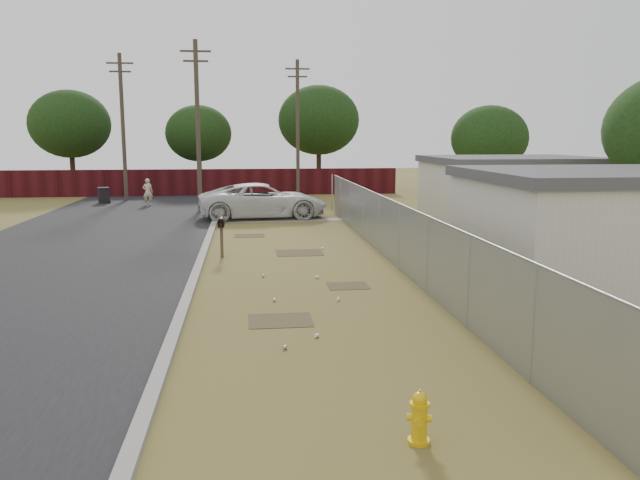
{
  "coord_description": "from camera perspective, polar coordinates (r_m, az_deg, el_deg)",
  "views": [
    {
      "loc": [
        -1.48,
        -18.26,
        4.01
      ],
      "look_at": [
        0.56,
        -0.91,
        1.1
      ],
      "focal_mm": 35.0,
      "sensor_mm": 36.0,
      "label": 1
    }
  ],
  "objects": [
    {
      "name": "trash_bin",
      "position": [
        39.91,
        -19.17,
        3.89
      ],
      "size": [
        0.84,
        0.82,
        0.97
      ],
      "color": "black",
      "rests_on": "ground"
    },
    {
      "name": "scattered_litter",
      "position": [
        16.24,
        -1.54,
        -4.69
      ],
      "size": [
        2.33,
        10.59,
        0.07
      ],
      "color": "silver",
      "rests_on": "ground"
    },
    {
      "name": "pedestrian",
      "position": [
        37.93,
        -15.47,
        4.26
      ],
      "size": [
        0.58,
        0.39,
        1.58
      ],
      "primitive_type": "imported",
      "rotation": [
        0.0,
        0.0,
        3.16
      ],
      "color": "beige",
      "rests_on": "ground"
    },
    {
      "name": "street",
      "position": [
        27.13,
        -17.86,
        0.54
      ],
      "size": [
        15.1,
        60.0,
        0.12
      ],
      "color": "black",
      "rests_on": "ground"
    },
    {
      "name": "fire_hydrant",
      "position": [
        8.63,
        9.07,
        -15.8
      ],
      "size": [
        0.37,
        0.37,
        0.74
      ],
      "color": "#DCAF0B",
      "rests_on": "ground"
    },
    {
      "name": "mailbox",
      "position": [
        20.94,
        -9.01,
        1.27
      ],
      "size": [
        0.21,
        0.58,
        1.35
      ],
      "color": "brown",
      "rests_on": "ground"
    },
    {
      "name": "houses",
      "position": [
        24.26,
        20.79,
        3.05
      ],
      "size": [
        9.3,
        17.24,
        3.1
      ],
      "color": "beige",
      "rests_on": "ground"
    },
    {
      "name": "horizon_trees",
      "position": [
        41.88,
        -3.61,
        10.3
      ],
      "size": [
        33.32,
        31.94,
        7.78
      ],
      "color": "#322216",
      "rests_on": "ground"
    },
    {
      "name": "privacy_fence",
      "position": [
        43.6,
        -12.71,
        5.15
      ],
      "size": [
        30.0,
        0.12,
        1.8
      ],
      "primitive_type": "cube",
      "color": "#3E0D12",
      "rests_on": "ground"
    },
    {
      "name": "utility_poles",
      "position": [
        38.99,
        -10.11,
        10.33
      ],
      "size": [
        12.6,
        8.24,
        9.0
      ],
      "color": "#493F30",
      "rests_on": "ground"
    },
    {
      "name": "chainlink_fence",
      "position": [
        20.08,
        6.61,
        0.19
      ],
      "size": [
        0.1,
        27.06,
        2.02
      ],
      "color": "gray",
      "rests_on": "ground"
    },
    {
      "name": "pickup_truck",
      "position": [
        30.91,
        -5.24,
        3.59
      ],
      "size": [
        6.49,
        3.44,
        1.74
      ],
      "primitive_type": "imported",
      "rotation": [
        0.0,
        0.0,
        1.66
      ],
      "color": "silver",
      "rests_on": "ground"
    },
    {
      "name": "ground",
      "position": [
        18.75,
        -2.04,
        -2.89
      ],
      "size": [
        120.0,
        120.0,
        0.0
      ],
      "primitive_type": "plane",
      "color": "olive",
      "rests_on": "ground"
    }
  ]
}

